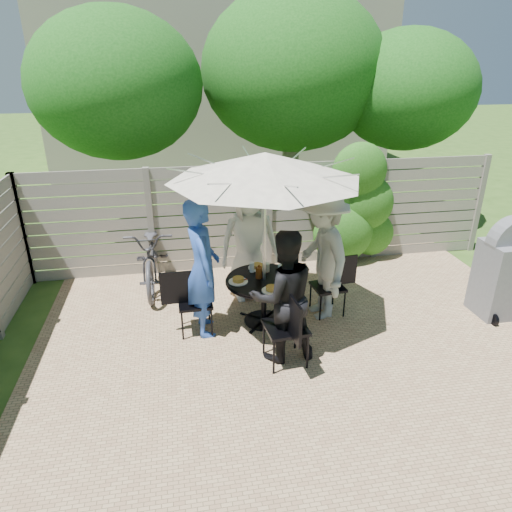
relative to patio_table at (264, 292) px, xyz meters
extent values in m
plane|color=#2B4A17|center=(0.45, -1.10, -0.47)|extent=(60.00, 60.00, 0.00)
cube|color=tan|center=(0.45, -0.60, -0.46)|extent=(7.00, 6.00, 0.02)
cube|color=gray|center=(0.45, 1.90, 0.45)|extent=(8.00, 0.10, 1.85)
ellipsoid|color=#1F5613|center=(1.85, 1.75, 0.43)|extent=(1.20, 0.70, 1.80)
cube|color=gray|center=(0.45, 10.90, 2.03)|extent=(10.00, 6.00, 5.00)
ellipsoid|color=#114710|center=(-2.05, 3.90, 2.50)|extent=(3.20, 3.20, 2.72)
ellipsoid|color=#114710|center=(1.45, 4.40, 2.71)|extent=(3.80, 3.80, 3.23)
ellipsoid|color=#114710|center=(3.65, 3.70, 2.36)|extent=(2.80, 2.80, 2.38)
cylinder|color=black|center=(0.00, 0.00, 0.19)|extent=(1.12, 1.12, 0.03)
cylinder|color=black|center=(0.00, 0.00, -0.14)|extent=(0.07, 0.07, 0.67)
cylinder|color=black|center=(0.00, 0.00, -0.46)|extent=(0.55, 0.55, 0.04)
cylinder|color=silver|center=(0.00, 0.00, 0.66)|extent=(0.04, 0.04, 2.26)
cone|color=beige|center=(0.00, 0.00, 1.74)|extent=(2.65, 2.65, 0.34)
cube|color=black|center=(-0.08, 0.95, -0.07)|extent=(0.41, 0.41, 0.03)
cube|color=black|center=(-0.08, 1.15, 0.15)|extent=(0.04, 0.40, 0.41)
imported|color=silver|center=(-0.07, 0.83, 0.44)|extent=(0.93, 0.65, 1.82)
cube|color=black|center=(-0.95, -0.08, -0.02)|extent=(0.45, 0.45, 0.04)
cube|color=black|center=(-1.17, -0.08, 0.22)|extent=(0.44, 0.04, 0.45)
imported|color=#264BA7|center=(-0.83, -0.07, 0.47)|extent=(0.50, 0.72, 1.88)
cube|color=black|center=(0.08, -0.95, 0.02)|extent=(0.53, 0.53, 0.04)
cube|color=black|center=(0.10, -1.19, 0.28)|extent=(0.08, 0.48, 0.49)
imported|color=black|center=(0.07, -0.83, 0.37)|extent=(0.87, 0.70, 1.68)
cube|color=black|center=(0.95, 0.08, -0.04)|extent=(0.47, 0.47, 0.03)
cube|color=black|center=(1.16, 0.10, 0.19)|extent=(0.43, 0.07, 0.43)
imported|color=#9B9D98|center=(0.83, 0.07, 0.46)|extent=(0.79, 1.26, 1.88)
cylinder|color=white|center=(-0.03, 0.36, 0.21)|extent=(0.26, 0.26, 0.01)
cylinder|color=#B98936|center=(-0.03, 0.36, 0.24)|extent=(0.15, 0.15, 0.05)
cylinder|color=white|center=(-0.36, -0.03, 0.21)|extent=(0.26, 0.26, 0.01)
cylinder|color=#B98936|center=(-0.36, -0.03, 0.24)|extent=(0.15, 0.15, 0.05)
cylinder|color=white|center=(0.03, -0.36, 0.21)|extent=(0.26, 0.26, 0.01)
cylinder|color=#B98936|center=(0.03, -0.36, 0.24)|extent=(0.15, 0.15, 0.05)
cylinder|color=white|center=(0.36, 0.03, 0.21)|extent=(0.26, 0.26, 0.01)
cylinder|color=#B98936|center=(0.36, 0.03, 0.24)|extent=(0.15, 0.15, 0.05)
cylinder|color=white|center=(0.20, -0.28, 0.21)|extent=(0.24, 0.24, 0.01)
cylinder|color=#B98936|center=(0.20, -0.28, 0.24)|extent=(0.14, 0.14, 0.05)
cylinder|color=silver|center=(-0.13, 0.25, 0.28)|extent=(0.07, 0.07, 0.14)
cylinder|color=silver|center=(0.13, -0.25, 0.28)|extent=(0.07, 0.07, 0.14)
cylinder|color=silver|center=(0.25, 0.13, 0.28)|extent=(0.07, 0.07, 0.14)
cylinder|color=#59280C|center=(-0.06, 0.04, 0.29)|extent=(0.09, 0.09, 0.16)
cylinder|color=#C6B293|center=(0.08, 0.23, 0.27)|extent=(0.08, 0.08, 0.12)
imported|color=#333338|center=(-1.54, 1.50, 0.06)|extent=(0.75, 2.03, 1.06)
cube|color=slate|center=(3.41, -0.37, 0.08)|extent=(0.73, 0.57, 1.11)
camera|label=1|loc=(-1.09, -5.44, 2.96)|focal=32.00mm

